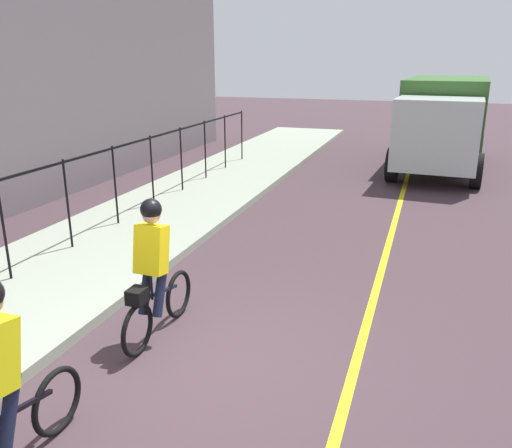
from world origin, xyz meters
TOP-DOWN VIEW (x-y plane):
  - ground_plane at (0.00, 0.00)m, footprint 80.00×80.00m
  - lane_line_centre at (0.00, -1.60)m, footprint 36.00×0.12m
  - iron_fence at (1.00, 3.80)m, footprint 21.08×0.04m
  - cyclist_lead at (0.36, 0.91)m, footprint 1.71×0.37m
  - box_truck_background at (12.83, -2.47)m, footprint 6.84×2.88m

SIDE VIEW (x-z plane):
  - ground_plane at x=0.00m, z-range 0.00..0.00m
  - lane_line_centre at x=0.00m, z-range 0.00..0.01m
  - cyclist_lead at x=0.36m, z-range 0.00..1.82m
  - iron_fence at x=1.00m, z-range 0.50..2.10m
  - box_truck_background at x=12.83m, z-range 0.16..2.94m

